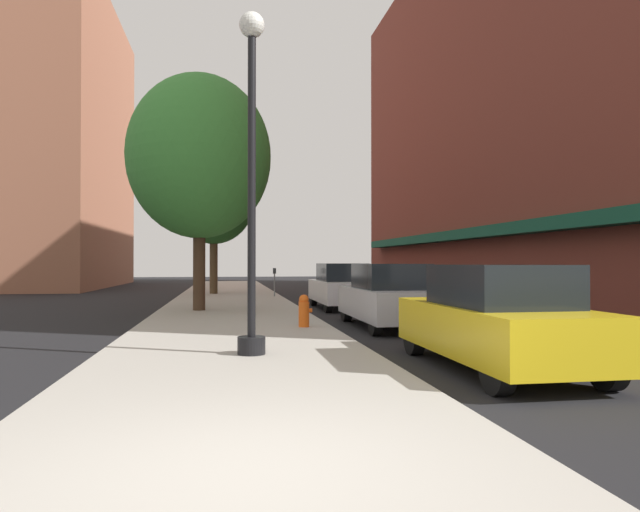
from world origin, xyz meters
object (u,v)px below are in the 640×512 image
at_px(parking_meter_near, 274,278).
at_px(car_silver, 389,296).
at_px(lamppost, 252,175).
at_px(tree_mid, 214,196).
at_px(car_yellow, 496,319).
at_px(car_white, 341,287).
at_px(fire_hydrant, 304,311).
at_px(tree_near, 199,157).

xyz_separation_m(parking_meter_near, car_silver, (1.95, -12.02, -0.14)).
relative_size(lamppost, car_silver, 1.37).
bearing_deg(tree_mid, car_yellow, -76.96).
bearing_deg(car_white, lamppost, -108.38).
bearing_deg(fire_hydrant, car_silver, 12.81).
xyz_separation_m(lamppost, tree_near, (-1.30, 9.23, 1.98)).
bearing_deg(tree_near, fire_hydrant, -62.70).
distance_m(fire_hydrant, car_silver, 2.38).
bearing_deg(parking_meter_near, car_silver, -80.78).
bearing_deg(car_white, tree_near, -164.53).
bearing_deg(fire_hydrant, tree_near, 117.30).
xyz_separation_m(tree_near, tree_mid, (0.26, 10.01, -0.13)).
height_order(lamppost, car_silver, lamppost).
relative_size(lamppost, parking_meter_near, 4.50).
xyz_separation_m(fire_hydrant, car_white, (2.30, 6.61, 0.29)).
distance_m(fire_hydrant, car_white, 7.01).
distance_m(tree_near, tree_mid, 10.01).
xyz_separation_m(tree_near, car_yellow, (5.06, -10.69, -4.38)).
distance_m(parking_meter_near, car_yellow, 18.01).
height_order(car_yellow, car_white, same).
xyz_separation_m(car_yellow, car_silver, (0.00, 5.88, 0.00)).
height_order(parking_meter_near, car_yellow, car_yellow).
distance_m(lamppost, car_white, 11.41).
bearing_deg(car_silver, parking_meter_near, 97.00).
bearing_deg(car_white, car_silver, -88.70).
height_order(tree_near, tree_mid, tree_near).
distance_m(parking_meter_near, tree_mid, 5.73).
relative_size(tree_mid, car_silver, 1.72).
bearing_deg(car_silver, tree_mid, 105.71).
relative_size(lamppost, car_white, 1.37).
height_order(tree_near, car_yellow, tree_near).
distance_m(parking_meter_near, car_white, 6.25).
height_order(fire_hydrant, car_yellow, car_yellow).
distance_m(tree_mid, car_silver, 16.14).
relative_size(tree_near, car_yellow, 1.81).
xyz_separation_m(tree_mid, car_silver, (4.79, -14.82, -4.25)).
bearing_deg(tree_mid, parking_meter_near, -44.58).
xyz_separation_m(car_yellow, car_white, (0.00, 11.97, 0.00)).
bearing_deg(lamppost, car_yellow, -21.24).
bearing_deg(parking_meter_near, tree_near, -113.31).
bearing_deg(tree_mid, lamppost, -86.92).
bearing_deg(car_silver, tree_near, 134.23).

